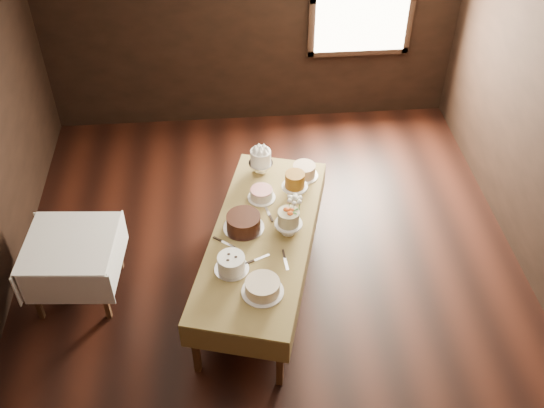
{
  "coord_description": "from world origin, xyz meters",
  "views": [
    {
      "loc": [
        -0.36,
        -3.96,
        4.68
      ],
      "look_at": [
        0.0,
        0.2,
        0.95
      ],
      "focal_mm": 41.6,
      "sensor_mm": 36.0,
      "label": 1
    }
  ],
  "objects": [
    {
      "name": "cake_speckled",
      "position": [
        0.38,
        0.88,
        0.76
      ],
      "size": [
        0.32,
        0.32,
        0.13
      ],
      "color": "white",
      "rests_on": "display_table"
    },
    {
      "name": "flower_bouquet",
      "position": [
        0.2,
        0.18,
        0.94
      ],
      "size": [
        0.14,
        0.14,
        0.2
      ],
      "primitive_type": null,
      "color": "white",
      "rests_on": "flower_vase"
    },
    {
      "name": "cake_chocolate",
      "position": [
        -0.26,
        0.18,
        0.76
      ],
      "size": [
        0.44,
        0.44,
        0.14
      ],
      "color": "silver",
      "rests_on": "display_table"
    },
    {
      "name": "floor",
      "position": [
        0.0,
        0.0,
        0.0
      ],
      "size": [
        5.0,
        6.0,
        0.01
      ],
      "primitive_type": "cube",
      "color": "black",
      "rests_on": "ground"
    },
    {
      "name": "flower_vase",
      "position": [
        0.2,
        0.18,
        0.76
      ],
      "size": [
        0.16,
        0.16,
        0.13
      ],
      "primitive_type": "imported",
      "rotation": [
        0.0,
        0.0,
        5.19
      ],
      "color": "#2D2823",
      "rests_on": "display_table"
    },
    {
      "name": "cake_server_b",
      "position": [
        0.08,
        -0.3,
        0.7
      ],
      "size": [
        0.04,
        0.24,
        0.01
      ],
      "primitive_type": "cube",
      "rotation": [
        0.0,
        0.0,
        -1.5
      ],
      "color": "silver",
      "rests_on": "display_table"
    },
    {
      "name": "cake_server_c",
      "position": [
        -0.03,
        0.39,
        0.7
      ],
      "size": [
        0.08,
        0.24,
        0.01
      ],
      "primitive_type": "cube",
      "rotation": [
        0.0,
        0.0,
        1.79
      ],
      "color": "silver",
      "rests_on": "display_table"
    },
    {
      "name": "ceiling",
      "position": [
        0.0,
        0.0,
        2.8
      ],
      "size": [
        5.0,
        6.0,
        0.01
      ],
      "primitive_type": "cube",
      "color": "beige",
      "rests_on": "wall_back"
    },
    {
      "name": "cake_meringue",
      "position": [
        -0.04,
        0.99,
        0.81
      ],
      "size": [
        0.25,
        0.25,
        0.26
      ],
      "color": "silver",
      "rests_on": "display_table"
    },
    {
      "name": "cake_server_a",
      "position": [
        -0.12,
        -0.21,
        0.7
      ],
      "size": [
        0.23,
        0.12,
        0.01
      ],
      "primitive_type": "cube",
      "rotation": [
        0.0,
        0.0,
        0.42
      ],
      "color": "silver",
      "rests_on": "display_table"
    },
    {
      "name": "display_table",
      "position": [
        -0.1,
        0.09,
        0.64
      ],
      "size": [
        1.45,
        2.4,
        0.7
      ],
      "rotation": [
        0.0,
        0.0,
        -0.27
      ],
      "color": "#412512",
      "rests_on": "ground"
    },
    {
      "name": "cake_server_e",
      "position": [
        -0.41,
        -0.02,
        0.7
      ],
      "size": [
        0.21,
        0.17,
        0.01
      ],
      "primitive_type": "cube",
      "rotation": [
        0.0,
        0.0,
        -0.66
      ],
      "color": "silver",
      "rests_on": "display_table"
    },
    {
      "name": "cake_cream",
      "position": [
        -0.15,
        -0.59,
        0.75
      ],
      "size": [
        0.4,
        0.4,
        0.12
      ],
      "color": "white",
      "rests_on": "display_table"
    },
    {
      "name": "cake_swirl",
      "position": [
        -0.39,
        -0.32,
        0.77
      ],
      "size": [
        0.33,
        0.33,
        0.15
      ],
      "color": "silver",
      "rests_on": "display_table"
    },
    {
      "name": "wall_back",
      "position": [
        0.0,
        3.0,
        1.4
      ],
      "size": [
        5.0,
        0.02,
        2.8
      ],
      "primitive_type": "cube",
      "color": "black",
      "rests_on": "ground"
    },
    {
      "name": "cake_caramel",
      "position": [
        0.25,
        0.58,
        0.82
      ],
      "size": [
        0.27,
        0.27,
        0.29
      ],
      "color": "white",
      "rests_on": "display_table"
    },
    {
      "name": "cake_flowers",
      "position": [
        0.14,
        0.09,
        0.81
      ],
      "size": [
        0.26,
        0.26,
        0.26
      ],
      "color": "white",
      "rests_on": "display_table"
    },
    {
      "name": "cake_lattice",
      "position": [
        -0.07,
        0.58,
        0.74
      ],
      "size": [
        0.3,
        0.3,
        0.1
      ],
      "color": "white",
      "rests_on": "display_table"
    },
    {
      "name": "side_table",
      "position": [
        -1.83,
        0.16,
        0.6
      ],
      "size": [
        0.87,
        0.87,
        0.67
      ],
      "rotation": [
        0.0,
        0.0,
        -0.08
      ],
      "color": "#412512",
      "rests_on": "ground"
    }
  ]
}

